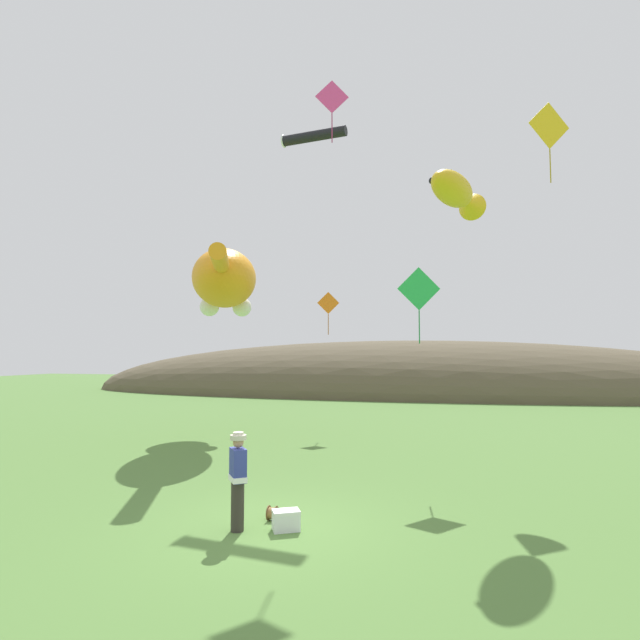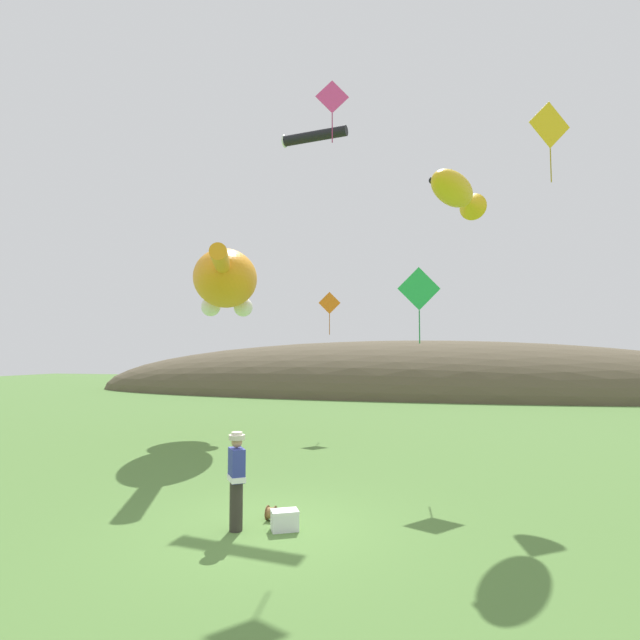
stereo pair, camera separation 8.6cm
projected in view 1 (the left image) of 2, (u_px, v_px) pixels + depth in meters
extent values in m
plane|color=#517A38|center=(267.00, 528.00, 9.23)|extent=(120.00, 120.00, 0.00)
ellipsoid|color=brown|center=(406.00, 394.00, 40.38)|extent=(56.31, 14.88, 8.62)
cylinder|color=#332D28|center=(237.00, 506.00, 9.08)|extent=(0.24, 0.24, 0.88)
cube|color=navy|center=(238.00, 465.00, 9.13)|extent=(0.43, 0.46, 0.60)
cube|color=white|center=(238.00, 478.00, 9.11)|extent=(0.46, 0.49, 0.10)
sphere|color=tan|center=(238.00, 442.00, 9.16)|extent=(0.20, 0.20, 0.20)
cylinder|color=#B2AD99|center=(238.00, 437.00, 9.17)|extent=(0.30, 0.30, 0.09)
cylinder|color=#B2AD99|center=(238.00, 434.00, 9.17)|extent=(0.20, 0.20, 0.07)
cylinder|color=olive|center=(272.00, 513.00, 9.63)|extent=(0.15, 0.21, 0.21)
cylinder|color=brown|center=(269.00, 513.00, 9.65)|extent=(0.02, 0.28, 0.28)
cylinder|color=brown|center=(276.00, 513.00, 9.61)|extent=(0.02, 0.28, 0.28)
cube|color=white|center=(286.00, 522.00, 9.09)|extent=(0.57, 0.51, 0.30)
cube|color=white|center=(286.00, 512.00, 9.11)|extent=(0.59, 0.52, 0.06)
ellipsoid|color=orange|center=(224.00, 279.00, 19.61)|extent=(4.10, 5.30, 2.25)
ellipsoid|color=white|center=(225.00, 290.00, 19.81)|extent=(2.44, 3.35, 1.24)
sphere|color=orange|center=(227.00, 284.00, 22.50)|extent=(2.02, 2.02, 2.02)
cone|color=#55330A|center=(215.00, 267.00, 22.47)|extent=(0.94, 0.94, 0.67)
cone|color=#55330A|center=(240.00, 268.00, 22.64)|extent=(0.94, 0.94, 0.67)
sphere|color=white|center=(209.00, 307.00, 21.08)|extent=(0.81, 0.81, 0.81)
sphere|color=white|center=(242.00, 307.00, 21.28)|extent=(0.81, 0.81, 0.81)
cylinder|color=orange|center=(220.00, 259.00, 16.07)|extent=(1.45, 2.49, 0.54)
ellipsoid|color=gold|center=(452.00, 189.00, 13.33)|extent=(1.55, 2.47, 0.82)
cone|color=gold|center=(469.00, 204.00, 14.63)|extent=(1.01, 0.97, 0.82)
cone|color=gold|center=(451.00, 176.00, 13.30)|extent=(0.48, 0.48, 0.38)
sphere|color=black|center=(432.00, 181.00, 12.86)|extent=(0.19, 0.19, 0.19)
cylinder|color=black|center=(314.00, 136.00, 17.22)|extent=(2.35, 0.65, 0.36)
torus|color=white|center=(284.00, 141.00, 17.64)|extent=(0.11, 0.44, 0.44)
cube|color=#E53F8C|center=(332.00, 97.00, 14.82)|extent=(0.96, 0.32, 1.01)
cylinder|color=black|center=(332.00, 97.00, 14.83)|extent=(0.65, 0.22, 0.02)
cube|color=#A02C62|center=(332.00, 128.00, 14.75)|extent=(0.03, 0.02, 0.90)
cube|color=yellow|center=(549.00, 126.00, 12.96)|extent=(1.10, 0.63, 1.25)
cylinder|color=black|center=(549.00, 126.00, 12.97)|extent=(0.74, 0.43, 0.02)
cube|color=#A98511|center=(550.00, 166.00, 12.88)|extent=(0.03, 0.02, 0.90)
cube|color=green|center=(419.00, 289.00, 13.55)|extent=(1.14, 0.37, 1.18)
cylinder|color=black|center=(419.00, 289.00, 13.57)|extent=(0.76, 0.25, 0.02)
cube|color=#1A7C35|center=(419.00, 327.00, 13.48)|extent=(0.03, 0.02, 0.90)
cube|color=orange|center=(328.00, 303.00, 21.62)|extent=(0.92, 0.32, 0.96)
cylinder|color=black|center=(328.00, 303.00, 21.63)|extent=(0.62, 0.22, 0.02)
cube|color=#A95011|center=(328.00, 324.00, 21.55)|extent=(0.03, 0.02, 0.90)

